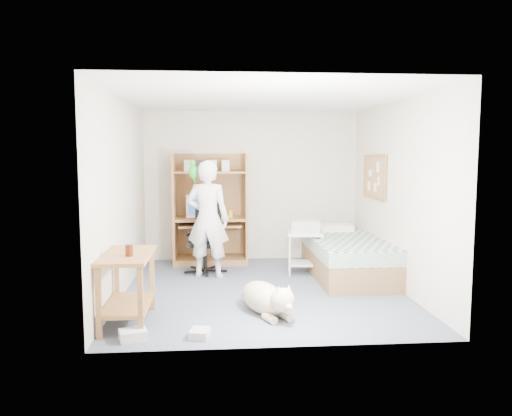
# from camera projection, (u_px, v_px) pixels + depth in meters

# --- Properties ---
(floor) EXTENTS (4.00, 4.00, 0.00)m
(floor) POSITION_uv_depth(u_px,v_px,m) (263.00, 289.00, 6.62)
(floor) COLOR #4E566A
(floor) RESTS_ON ground
(wall_back) EXTENTS (3.60, 0.02, 2.50)m
(wall_back) POSITION_uv_depth(u_px,v_px,m) (252.00, 186.00, 8.47)
(wall_back) COLOR beige
(wall_back) RESTS_ON floor
(wall_right) EXTENTS (0.02, 4.00, 2.50)m
(wall_right) POSITION_uv_depth(u_px,v_px,m) (397.00, 195.00, 6.63)
(wall_right) COLOR beige
(wall_right) RESTS_ON floor
(wall_left) EXTENTS (0.02, 4.00, 2.50)m
(wall_left) POSITION_uv_depth(u_px,v_px,m) (122.00, 197.00, 6.34)
(wall_left) COLOR beige
(wall_left) RESTS_ON floor
(ceiling) EXTENTS (3.60, 4.00, 0.02)m
(ceiling) POSITION_uv_depth(u_px,v_px,m) (263.00, 98.00, 6.35)
(ceiling) COLOR white
(ceiling) RESTS_ON wall_back
(computer_hutch) EXTENTS (1.20, 0.63, 1.80)m
(computer_hutch) POSITION_uv_depth(u_px,v_px,m) (211.00, 213.00, 8.20)
(computer_hutch) COLOR brown
(computer_hutch) RESTS_ON floor
(bed) EXTENTS (1.02, 2.02, 0.66)m
(bed) POSITION_uv_depth(u_px,v_px,m) (347.00, 257.00, 7.30)
(bed) COLOR brown
(bed) RESTS_ON floor
(side_desk) EXTENTS (0.50, 1.00, 0.75)m
(side_desk) POSITION_uv_depth(u_px,v_px,m) (127.00, 278.00, 5.25)
(side_desk) COLOR brown
(side_desk) RESTS_ON floor
(corkboard) EXTENTS (0.04, 0.94, 0.66)m
(corkboard) POSITION_uv_depth(u_px,v_px,m) (374.00, 177.00, 7.50)
(corkboard) COLOR olive
(corkboard) RESTS_ON wall_right
(office_chair) EXTENTS (0.58, 0.58, 1.03)m
(office_chair) POSITION_uv_depth(u_px,v_px,m) (206.00, 248.00, 7.58)
(office_chair) COLOR black
(office_chair) RESTS_ON floor
(person) EXTENTS (0.70, 0.54, 1.70)m
(person) POSITION_uv_depth(u_px,v_px,m) (208.00, 219.00, 7.23)
(person) COLOR white
(person) RESTS_ON floor
(parrot) EXTENTS (0.13, 0.22, 0.34)m
(parrot) POSITION_uv_depth(u_px,v_px,m) (193.00, 170.00, 7.15)
(parrot) COLOR #148E27
(parrot) RESTS_ON person
(dog) EXTENTS (0.64, 1.08, 0.43)m
(dog) POSITION_uv_depth(u_px,v_px,m) (266.00, 298.00, 5.58)
(dog) COLOR tan
(dog) RESTS_ON floor
(printer_cart) EXTENTS (0.57, 0.48, 0.63)m
(printer_cart) POSITION_uv_depth(u_px,v_px,m) (305.00, 246.00, 7.46)
(printer_cart) COLOR silver
(printer_cart) RESTS_ON floor
(printer) EXTENTS (0.46, 0.37, 0.18)m
(printer) POSITION_uv_depth(u_px,v_px,m) (305.00, 226.00, 7.43)
(printer) COLOR #AAAAA5
(printer) RESTS_ON printer_cart
(crt_monitor) EXTENTS (0.39, 0.41, 0.36)m
(crt_monitor) POSITION_uv_depth(u_px,v_px,m) (198.00, 206.00, 8.17)
(crt_monitor) COLOR beige
(crt_monitor) RESTS_ON computer_hutch
(keyboard) EXTENTS (0.47, 0.21, 0.03)m
(keyboard) POSITION_uv_depth(u_px,v_px,m) (212.00, 224.00, 8.06)
(keyboard) COLOR beige
(keyboard) RESTS_ON computer_hutch
(pencil_cup) EXTENTS (0.08, 0.08, 0.12)m
(pencil_cup) POSITION_uv_depth(u_px,v_px,m) (230.00, 214.00, 8.13)
(pencil_cup) COLOR gold
(pencil_cup) RESTS_ON computer_hutch
(drink_glass) EXTENTS (0.08, 0.08, 0.12)m
(drink_glass) POSITION_uv_depth(u_px,v_px,m) (129.00, 250.00, 5.09)
(drink_glass) COLOR #40160A
(drink_glass) RESTS_ON side_desk
(floor_box_a) EXTENTS (0.30, 0.27, 0.10)m
(floor_box_a) POSITION_uv_depth(u_px,v_px,m) (133.00, 335.00, 4.81)
(floor_box_a) COLOR silver
(floor_box_a) RESTS_ON floor
(floor_box_b) EXTENTS (0.22, 0.25, 0.08)m
(floor_box_b) POSITION_uv_depth(u_px,v_px,m) (200.00, 333.00, 4.88)
(floor_box_b) COLOR beige
(floor_box_b) RESTS_ON floor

